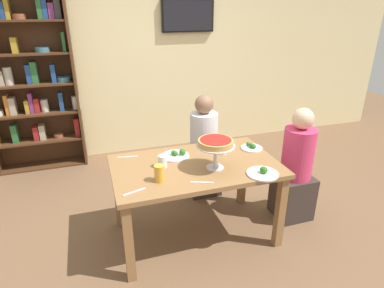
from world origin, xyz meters
TOP-DOWN VIEW (x-y plane):
  - ground_plane at (0.00, 0.00)m, footprint 12.00×12.00m
  - rear_partition at (0.00, 2.20)m, footprint 8.00×0.12m
  - dining_table at (0.00, 0.00)m, footprint 1.43×0.86m
  - bookshelf at (-1.48, 2.01)m, footprint 1.10×0.30m
  - television at (0.59, 2.11)m, footprint 0.73×0.05m
  - diner_far_right at (0.33, 0.71)m, footprint 0.34×0.34m
  - diner_head_east at (1.03, -0.01)m, footprint 0.34×0.34m
  - deep_dish_pizza_stand at (0.13, -0.12)m, footprint 0.32×0.32m
  - salad_plate_near_diner at (0.61, 0.15)m, footprint 0.20×0.20m
  - salad_plate_far_diner at (-0.12, 0.20)m, footprint 0.25×0.25m
  - salad_plate_spare at (0.46, -0.34)m, footprint 0.26×0.26m
  - beer_glass_amber_tall at (-0.36, -0.19)m, footprint 0.08×0.08m
  - water_glass_clear_near at (-0.28, 0.04)m, footprint 0.07×0.07m
  - water_glass_clear_far at (0.31, 0.13)m, footprint 0.07×0.07m
  - cutlery_fork_near at (0.22, 0.32)m, footprint 0.17×0.08m
  - cutlery_knife_near at (-0.54, 0.33)m, footprint 0.18×0.05m
  - cutlery_fork_far at (-0.05, -0.31)m, footprint 0.17×0.08m
  - cutlery_knife_far at (-0.57, -0.29)m, footprint 0.18×0.07m

SIDE VIEW (x-z plane):
  - ground_plane at x=0.00m, z-range 0.00..0.00m
  - diner_far_right at x=0.33m, z-range -0.08..1.07m
  - diner_head_east at x=1.03m, z-range -0.08..1.07m
  - dining_table at x=0.00m, z-range 0.27..1.01m
  - cutlery_fork_near at x=0.22m, z-range 0.74..0.74m
  - cutlery_knife_near at x=-0.54m, z-range 0.74..0.74m
  - cutlery_fork_far at x=-0.05m, z-range 0.74..0.74m
  - cutlery_knife_far at x=-0.57m, z-range 0.74..0.74m
  - salad_plate_near_diner at x=0.61m, z-range 0.73..0.79m
  - salad_plate_spare at x=0.46m, z-range 0.72..0.79m
  - salad_plate_far_diner at x=-0.12m, z-range 0.72..0.79m
  - water_glass_clear_far at x=0.31m, z-range 0.74..0.84m
  - water_glass_clear_near at x=-0.28m, z-range 0.74..0.85m
  - beer_glass_amber_tall at x=-0.36m, z-range 0.74..0.87m
  - deep_dish_pizza_stand at x=0.13m, z-range 0.83..1.09m
  - bookshelf at x=-1.48m, z-range 0.05..2.26m
  - rear_partition at x=0.00m, z-range 0.00..2.80m
  - television at x=0.59m, z-range 1.66..2.09m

